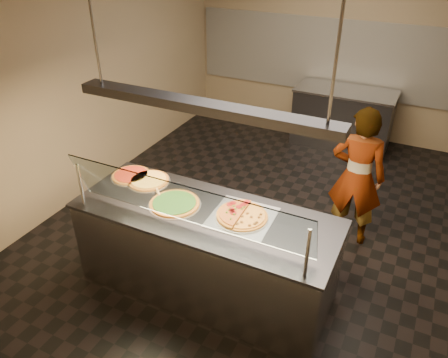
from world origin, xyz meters
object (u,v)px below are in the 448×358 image
at_px(prep_table, 342,118).
at_px(worker, 357,177).
at_px(pizza_spinach, 175,203).
at_px(pizza_tomato, 131,175).
at_px(sneeze_guard, 184,204).
at_px(half_pizza_pepperoni, 231,211).
at_px(serving_counter, 206,252).
at_px(pizza_cheese, 149,180).
at_px(perforated_tray, 242,217).
at_px(pizza_spatula, 163,194).
at_px(heat_lamp_housing, 202,106).
at_px(half_pizza_sausage, 254,219).

xyz_separation_m(prep_table, worker, (0.68, -2.44, 0.35)).
xyz_separation_m(pizza_spinach, pizza_tomato, (-0.68, 0.25, -0.00)).
distance_m(pizza_tomato, prep_table, 3.96).
distance_m(sneeze_guard, pizza_spinach, 0.53).
bearing_deg(half_pizza_pepperoni, serving_counter, -160.70).
height_order(serving_counter, pizza_cheese, pizza_cheese).
bearing_deg(perforated_tray, pizza_spatula, -179.00).
bearing_deg(heat_lamp_housing, half_pizza_pepperoni, 19.30).
distance_m(pizza_spinach, prep_table, 4.02).
bearing_deg(serving_counter, pizza_spatula, 172.73).
xyz_separation_m(pizza_spinach, pizza_cheese, (-0.46, 0.24, -0.00)).
xyz_separation_m(half_pizza_pepperoni, worker, (0.86, 1.39, -0.15)).
distance_m(perforated_tray, pizza_cheese, 1.12).
distance_m(half_pizza_pepperoni, pizza_spinach, 0.55).
bearing_deg(half_pizza_pepperoni, heat_lamp_housing, -160.70).
height_order(sneeze_guard, half_pizza_sausage, sneeze_guard).
bearing_deg(pizza_spatula, pizza_tomato, 161.01).
xyz_separation_m(serving_counter, perforated_tray, (0.33, 0.08, 0.47)).
relative_size(half_pizza_pepperoni, heat_lamp_housing, 0.20).
relative_size(perforated_tray, pizza_spatula, 1.99).
bearing_deg(worker, pizza_cheese, 31.99).
height_order(half_pizza_sausage, heat_lamp_housing, heat_lamp_housing).
xyz_separation_m(pizza_spinach, pizza_spatula, (-0.17, 0.08, 0.01)).
distance_m(pizza_spatula, worker, 2.11).
bearing_deg(half_pizza_sausage, pizza_spinach, -173.59).
bearing_deg(pizza_spinach, sneeze_guard, -46.59).
relative_size(pizza_tomato, heat_lamp_housing, 0.18).
bearing_deg(pizza_tomato, worker, 30.59).
bearing_deg(heat_lamp_housing, pizza_spinach, -177.61).
xyz_separation_m(perforated_tray, heat_lamp_housing, (-0.33, -0.08, 1.01)).
bearing_deg(heat_lamp_housing, pizza_spatula, 172.73).
height_order(half_pizza_sausage, pizza_spatula, half_pizza_sausage).
bearing_deg(pizza_tomato, pizza_cheese, -2.26).
bearing_deg(pizza_cheese, pizza_spinach, -27.73).
height_order(serving_counter, pizza_spatula, pizza_spatula).
height_order(sneeze_guard, half_pizza_pepperoni, sneeze_guard).
bearing_deg(pizza_spinach, pizza_tomato, 159.89).
bearing_deg(pizza_cheese, worker, 33.71).
relative_size(pizza_tomato, prep_table, 0.27).
bearing_deg(sneeze_guard, pizza_cheese, 143.47).
relative_size(sneeze_guard, worker, 1.37).
bearing_deg(sneeze_guard, prep_table, 84.58).
bearing_deg(pizza_tomato, perforated_tray, -6.88).
xyz_separation_m(sneeze_guard, pizza_spatula, (-0.49, 0.41, -0.27)).
height_order(half_pizza_pepperoni, worker, worker).
height_order(half_pizza_sausage, worker, worker).
distance_m(serving_counter, sneeze_guard, 0.83).
bearing_deg(pizza_spinach, serving_counter, 2.39).
xyz_separation_m(half_pizza_sausage, pizza_spatula, (-0.93, -0.01, 0.00)).
relative_size(half_pizza_sausage, pizza_tomato, 1.11).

